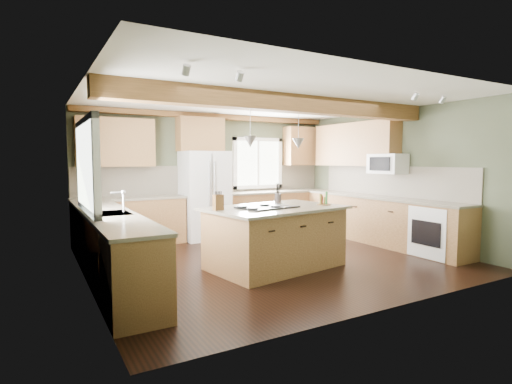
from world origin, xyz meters
TOP-DOWN VIEW (x-y plane):
  - floor at (0.00, 0.00)m, footprint 5.60×5.60m
  - ceiling at (0.00, 0.00)m, footprint 5.60×5.60m
  - wall_back at (0.00, 2.50)m, footprint 5.60×0.00m
  - wall_left at (-2.80, 0.00)m, footprint 0.00×5.00m
  - wall_right at (2.80, 0.00)m, footprint 0.00×5.00m
  - ceiling_beam at (0.00, -0.44)m, footprint 5.55×0.26m
  - soffit_trim at (0.00, 2.40)m, footprint 5.55×0.20m
  - backsplash_back at (0.00, 2.48)m, footprint 5.58×0.03m
  - backsplash_right at (2.78, 0.05)m, footprint 0.03×3.70m
  - base_cab_back_left at (-1.79, 2.20)m, footprint 2.02×0.60m
  - counter_back_left at (-1.79, 2.20)m, footprint 2.06×0.64m
  - base_cab_back_right at (1.49, 2.20)m, footprint 2.62×0.60m
  - counter_back_right at (1.49, 2.20)m, footprint 2.66×0.64m
  - base_cab_left at (-2.50, 0.05)m, footprint 0.60×3.70m
  - counter_left at (-2.50, 0.05)m, footprint 0.64×3.74m
  - base_cab_right at (2.50, 0.05)m, footprint 0.60×3.70m
  - counter_right at (2.50, 0.05)m, footprint 0.64×3.74m
  - upper_cab_back_left at (-1.99, 2.33)m, footprint 1.40×0.35m
  - upper_cab_over_fridge at (-0.30, 2.33)m, footprint 0.96×0.35m
  - upper_cab_right at (2.62, 0.90)m, footprint 0.35×2.20m
  - upper_cab_back_corner at (2.30, 2.33)m, footprint 0.90×0.35m
  - window_left at (-2.78, 0.05)m, footprint 0.04×1.60m
  - window_back at (1.15, 2.48)m, footprint 1.10×0.04m
  - sink at (-2.50, 0.05)m, footprint 0.50×0.65m
  - faucet at (-2.32, 0.05)m, footprint 0.02×0.02m
  - dishwasher at (-2.49, -1.25)m, footprint 0.60×0.60m
  - oven at (2.49, -1.25)m, footprint 0.60×0.72m
  - microwave at (2.58, -0.05)m, footprint 0.40×0.70m
  - pendant_left at (-0.68, -0.52)m, footprint 0.18×0.18m
  - pendant_right at (0.26, -0.37)m, footprint 0.18×0.18m
  - refrigerator at (-0.30, 2.12)m, footprint 0.90×0.74m
  - island at (-0.21, -0.44)m, footprint 2.06×1.45m
  - island_top at (-0.21, -0.44)m, footprint 2.21×1.60m
  - cooktop at (-0.37, -0.47)m, footprint 0.90×0.67m
  - knife_block at (-1.12, -0.38)m, footprint 0.14×0.10m
  - utensil_crock at (0.17, 0.08)m, footprint 0.11×0.11m
  - bottle_tray at (0.60, -0.59)m, footprint 0.24×0.24m

SIDE VIEW (x-z plane):
  - floor at x=0.00m, z-range 0.00..0.00m
  - dishwasher at x=-2.49m, z-range 0.01..0.85m
  - oven at x=2.49m, z-range 0.01..0.85m
  - base_cab_back_left at x=-1.79m, z-range 0.00..0.88m
  - base_cab_back_right at x=1.49m, z-range 0.00..0.88m
  - base_cab_left at x=-2.50m, z-range 0.00..0.88m
  - base_cab_right at x=2.50m, z-range 0.00..0.88m
  - island at x=-0.21m, z-range 0.00..0.88m
  - counter_back_left at x=-1.79m, z-range 0.88..0.92m
  - counter_back_right at x=1.49m, z-range 0.88..0.92m
  - counter_left at x=-2.50m, z-range 0.88..0.92m
  - counter_right at x=2.50m, z-range 0.88..0.92m
  - refrigerator at x=-0.30m, z-range 0.00..1.80m
  - island_top at x=-0.21m, z-range 0.88..0.92m
  - sink at x=-2.50m, z-range 0.89..0.92m
  - cooktop at x=-0.37m, z-range 0.92..0.94m
  - utensil_crock at x=0.17m, z-range 0.92..1.07m
  - bottle_tray at x=0.60m, z-range 0.92..1.12m
  - knife_block at x=-1.12m, z-range 0.92..1.14m
  - faucet at x=-2.32m, z-range 0.91..1.19m
  - backsplash_back at x=0.00m, z-range 0.92..1.50m
  - backsplash_right at x=2.78m, z-range 0.92..1.50m
  - wall_back at x=0.00m, z-range -1.50..4.10m
  - wall_left at x=-2.80m, z-range -1.20..3.80m
  - wall_right at x=2.80m, z-range -1.20..3.80m
  - window_back at x=1.15m, z-range 1.05..2.05m
  - window_left at x=-2.78m, z-range 1.02..2.08m
  - microwave at x=2.58m, z-range 1.36..1.74m
  - pendant_left at x=-0.68m, z-range 1.80..1.96m
  - pendant_right at x=0.26m, z-range 1.80..1.96m
  - upper_cab_back_left at x=-1.99m, z-range 1.50..2.40m
  - upper_cab_right at x=2.62m, z-range 1.50..2.40m
  - upper_cab_back_corner at x=2.30m, z-range 1.50..2.40m
  - upper_cab_over_fridge at x=-0.30m, z-range 1.80..2.50m
  - ceiling_beam at x=0.00m, z-range 2.34..2.60m
  - soffit_trim at x=0.00m, z-range 2.49..2.59m
  - ceiling at x=0.00m, z-range 2.60..2.60m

